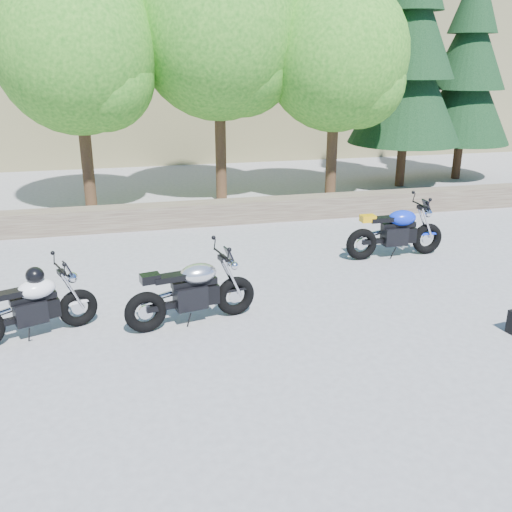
{
  "coord_description": "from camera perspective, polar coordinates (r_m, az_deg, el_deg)",
  "views": [
    {
      "loc": [
        -1.64,
        -6.93,
        3.61
      ],
      "look_at": [
        0.2,
        1.0,
        0.75
      ],
      "focal_mm": 40.0,
      "sensor_mm": 36.0,
      "label": 1
    }
  ],
  "objects": [
    {
      "name": "stone_wall",
      "position": [
        12.98,
        -5.37,
        4.28
      ],
      "size": [
        22.0,
        0.55,
        0.5
      ],
      "primitive_type": "cube",
      "color": "brown",
      "rests_on": "ground"
    },
    {
      "name": "silver_bike",
      "position": [
        8.08,
        -6.38,
        -3.61
      ],
      "size": [
        1.92,
        0.67,
        0.97
      ],
      "rotation": [
        0.0,
        0.0,
        0.21
      ],
      "color": "black",
      "rests_on": "ground"
    },
    {
      "name": "tree_decid_left",
      "position": [
        14.08,
        -17.06,
        18.68
      ],
      "size": [
        3.67,
        3.67,
        5.62
      ],
      "color": "#382314",
      "rests_on": "ground"
    },
    {
      "name": "blue_bike",
      "position": [
        11.03,
        13.84,
        2.32
      ],
      "size": [
        1.97,
        0.62,
        0.99
      ],
      "rotation": [
        0.0,
        0.0,
        0.03
      ],
      "color": "black",
      "rests_on": "ground"
    },
    {
      "name": "conifer_far",
      "position": [
        18.66,
        20.44,
        17.19
      ],
      "size": [
        2.82,
        2.82,
        6.27
      ],
      "color": "#382314",
      "rests_on": "ground"
    },
    {
      "name": "tree_decid_right",
      "position": [
        14.86,
        8.48,
        18.75
      ],
      "size": [
        3.54,
        3.54,
        5.41
      ],
      "color": "#382314",
      "rests_on": "ground"
    },
    {
      "name": "conifer_near",
      "position": [
        17.04,
        15.18,
        18.98
      ],
      "size": [
        3.17,
        3.17,
        7.06
      ],
      "color": "#382314",
      "rests_on": "ground"
    },
    {
      "name": "tree_decid_mid",
      "position": [
        14.69,
        -3.3,
        21.02
      ],
      "size": [
        4.08,
        4.08,
        6.24
      ],
      "color": "#382314",
      "rests_on": "ground"
    },
    {
      "name": "white_bike",
      "position": [
        8.19,
        -21.67,
        -4.51
      ],
      "size": [
        1.72,
        0.81,
        0.99
      ],
      "rotation": [
        0.0,
        0.0,
        0.36
      ],
      "color": "black",
      "rests_on": "ground"
    },
    {
      "name": "ground",
      "position": [
        7.98,
        0.23,
        -7.53
      ],
      "size": [
        90.0,
        90.0,
        0.0
      ],
      "primitive_type": "plane",
      "color": "slate",
      "rests_on": "ground"
    }
  ]
}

